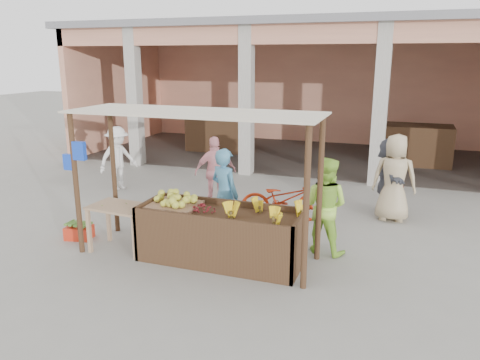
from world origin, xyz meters
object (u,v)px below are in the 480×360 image
at_px(motorcycle, 283,198).
at_px(red_crate, 79,232).
at_px(fruit_stall, 221,238).
at_px(vendor_blue, 225,191).
at_px(vendor_green, 325,203).
at_px(side_table, 120,213).

bearing_deg(motorcycle, red_crate, 106.98).
height_order(red_crate, motorcycle, motorcycle).
bearing_deg(fruit_stall, vendor_blue, 107.23).
height_order(red_crate, vendor_blue, vendor_blue).
height_order(fruit_stall, vendor_green, vendor_green).
distance_m(red_crate, vendor_green, 4.42).
bearing_deg(motorcycle, side_table, 119.61).
height_order(fruit_stall, vendor_blue, vendor_blue).
xyz_separation_m(side_table, vendor_blue, (1.47, 1.08, 0.24)).
distance_m(side_table, vendor_green, 3.43).
bearing_deg(red_crate, side_table, -20.08).
bearing_deg(vendor_green, motorcycle, -40.17).
relative_size(side_table, red_crate, 2.28).
height_order(vendor_blue, motorcycle, vendor_blue).
bearing_deg(red_crate, vendor_green, 1.45).
bearing_deg(red_crate, vendor_blue, 9.48).
bearing_deg(vendor_green, side_table, 29.51).
bearing_deg(vendor_blue, motorcycle, -95.72).
relative_size(vendor_blue, motorcycle, 1.00).
relative_size(side_table, motorcycle, 0.58).
bearing_deg(side_table, fruit_stall, 9.38).
distance_m(fruit_stall, motorcycle, 2.27).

